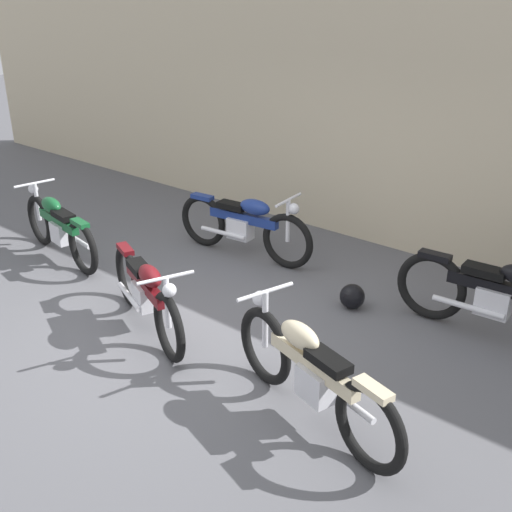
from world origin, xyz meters
The scene contains 8 objects.
ground_plane centered at (0.00, 0.00, 0.00)m, with size 40.00×40.00×0.00m, color #56565B.
building_wall centered at (0.00, 3.65, 1.62)m, with size 18.00×0.30×3.23m, color beige.
helmet centered at (1.15, 1.67, 0.14)m, with size 0.28×0.28×0.28m, color black.
motorcycle_black centered at (2.63, 2.05, 0.47)m, with size 2.17×0.61×0.97m.
motorcycle_green centered at (-2.53, 0.41, 0.43)m, with size 1.98×0.59×0.89m.
motorcycle_maroon centered at (-0.23, -0.10, 0.43)m, with size 1.86×0.91×0.88m.
motorcycle_blue centered at (-0.70, 1.99, 0.45)m, with size 2.07×0.58×0.93m.
motorcycle_cream centered at (1.90, -0.20, 0.44)m, with size 2.00×0.79×0.92m.
Camera 1 is at (4.23, -3.69, 3.32)m, focal length 43.26 mm.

